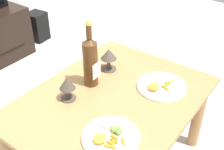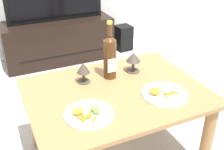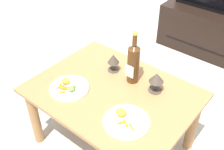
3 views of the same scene
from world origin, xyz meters
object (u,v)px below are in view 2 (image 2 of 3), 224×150
dining_table (116,104)px  goblet_left (83,69)px  tv_stand (59,41)px  floor_speaker (123,38)px  goblet_right (133,58)px  dinner_plate_left (89,113)px  wine_bottle (110,56)px  dinner_plate_right (164,93)px

dining_table → goblet_left: size_ratio=7.84×
dining_table → tv_stand: bearing=87.5°
floor_speaker → goblet_left: 1.84m
dining_table → goblet_left: goblet_left is taller
tv_stand → goblet_right: (0.14, -1.49, 0.38)m
goblet_left → dinner_plate_left: goblet_left is taller
tv_stand → wine_bottle: (-0.04, -1.49, 0.43)m
tv_stand → dinner_plate_left: dinner_plate_left is taller
goblet_right → dinner_plate_right: size_ratio=0.51×
goblet_right → dinner_plate_right: (0.02, -0.34, -0.08)m
dinner_plate_left → dinner_plate_right: 0.46m
tv_stand → dinner_plate_right: dinner_plate_right is taller
wine_bottle → goblet_right: bearing=3.1°
dining_table → dinner_plate_left: 0.30m
floor_speaker → tv_stand: bearing=173.8°
tv_stand → dinner_plate_left: (-0.30, -1.82, 0.29)m
dinner_plate_left → tv_stand: bearing=80.5°
dining_table → dinner_plate_left: dinner_plate_left is taller
floor_speaker → goblet_right: size_ratio=2.23×
dining_table → dinner_plate_right: (0.23, -0.16, 0.11)m
goblet_left → dinner_plate_right: bearing=-42.6°
dining_table → dinner_plate_left: size_ratio=4.01×
tv_stand → dinner_plate_left: 1.87m
dinner_plate_left → dinner_plate_right: dinner_plate_right is taller
tv_stand → goblet_left: (-0.21, -1.49, 0.37)m
dining_table → floor_speaker: (0.88, 1.64, -0.27)m
floor_speaker → dinner_plate_left: size_ratio=1.18×
floor_speaker → goblet_left: size_ratio=2.31×
wine_bottle → dinner_plate_right: (0.19, -0.33, -0.14)m
dining_table → dinner_plate_right: bearing=-35.0°
floor_speaker → dinner_plate_right: bearing=-114.7°
wine_bottle → goblet_right: wine_bottle is taller
tv_stand → floor_speaker: tv_stand is taller
dining_table → goblet_right: 0.33m
floor_speaker → dinner_plate_left: bearing=-126.5°
tv_stand → wine_bottle: bearing=-91.4°
wine_bottle → dinner_plate_right: bearing=-59.4°
dinner_plate_left → dinner_plate_right: size_ratio=0.96×
dining_table → goblet_right: goblet_right is taller
dining_table → tv_stand: (0.07, 1.66, -0.19)m
goblet_left → tv_stand: bearing=81.9°
goblet_left → dinner_plate_left: bearing=-105.4°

